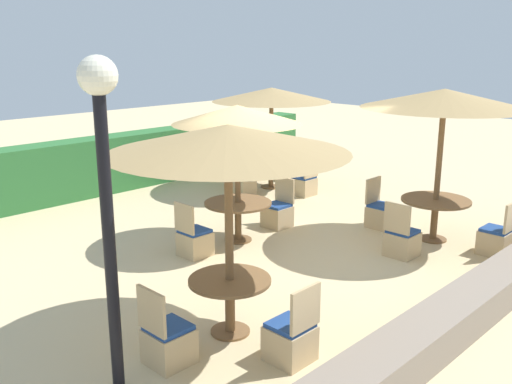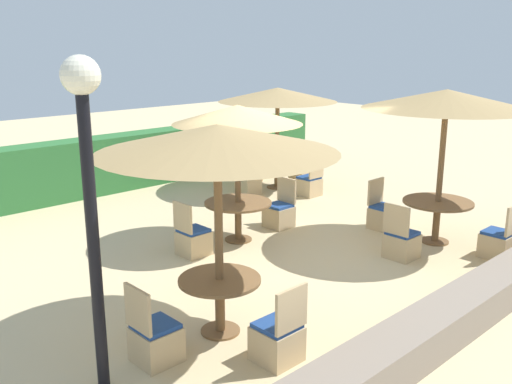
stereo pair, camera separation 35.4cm
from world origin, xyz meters
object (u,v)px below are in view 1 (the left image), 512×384
(lamp_post, at_px, (104,164))
(patio_chair_front_left_south, at_px, (291,339))
(patio_chair_front_right_north, at_px, (381,214))
(patio_chair_center_west, at_px, (194,240))
(parasol_back_right, at_px, (271,95))
(patio_chair_back_right_east, at_px, (295,170))
(patio_chair_back_right_south, at_px, (304,184))
(round_table_front_right, at_px, (435,207))
(parasol_front_right, at_px, (444,99))
(patio_chair_back_right_north, at_px, (243,171))
(parasol_center, at_px, (237,115))
(round_table_back_right, at_px, (271,165))
(patio_chair_back_right_west, at_px, (242,183))
(parasol_front_left, at_px, (228,140))
(patio_chair_front_right_south, at_px, (496,239))
(round_table_center, at_px, (238,209))
(round_table_front_left, at_px, (230,291))
(patio_chair_center_east, at_px, (278,213))
(patio_chair_front_left_west, at_px, (168,341))
(patio_chair_front_right_west, at_px, (402,241))

(lamp_post, xyz_separation_m, patio_chair_front_left_south, (1.65, -0.86, -2.09))
(patio_chair_front_right_north, distance_m, patio_chair_center_west, 3.71)
(patio_chair_front_right_north, xyz_separation_m, parasol_back_right, (0.80, 3.58, 1.97))
(patio_chair_back_right_east, xyz_separation_m, patio_chair_back_right_south, (-0.94, -1.09, 0.00))
(lamp_post, bearing_deg, round_table_front_right, -0.67)
(parasol_front_right, xyz_separation_m, patio_chair_back_right_north, (0.76, 5.60, -2.23))
(parasol_front_right, relative_size, parasol_center, 1.17)
(round_table_back_right, relative_size, patio_chair_back_right_west, 1.12)
(parasol_front_right, xyz_separation_m, parasol_front_left, (-4.83, 0.15, -0.13))
(patio_chair_front_right_south, xyz_separation_m, round_table_center, (-2.51, 3.56, 0.32))
(parasol_front_right, relative_size, patio_chair_back_right_east, 3.01)
(lamp_post, distance_m, patio_chair_back_right_east, 9.61)
(patio_chair_front_right_north, distance_m, patio_chair_back_right_west, 3.60)
(round_table_front_left, bearing_deg, patio_chair_front_right_south, -14.19)
(patio_chair_front_right_north, xyz_separation_m, round_table_front_left, (-4.81, -0.93, 0.28))
(patio_chair_front_right_south, bearing_deg, parasol_center, 125.17)
(parasol_back_right, relative_size, parasol_front_left, 1.01)
(round_table_front_left, distance_m, parasol_center, 3.73)
(patio_chair_front_right_south, xyz_separation_m, patio_chair_front_left_south, (-4.85, 0.30, 0.00))
(patio_chair_front_right_north, xyz_separation_m, round_table_back_right, (0.80, 3.58, 0.29))
(patio_chair_front_right_north, bearing_deg, round_table_front_left, 10.97)
(parasol_back_right, bearing_deg, patio_chair_front_right_north, -102.55)
(patio_chair_front_left_south, bearing_deg, patio_chair_front_right_south, -3.50)
(patio_chair_back_right_east, xyz_separation_m, patio_chair_center_west, (-5.18, -2.24, 0.00))
(patio_chair_front_left_south, bearing_deg, lamp_post, 152.43)
(round_table_back_right, relative_size, patio_chair_center_east, 1.12)
(round_table_back_right, relative_size, patio_chair_front_left_south, 1.12)
(lamp_post, xyz_separation_m, round_table_center, (4.00, 2.40, -1.77))
(parasol_front_left, bearing_deg, patio_chair_back_right_west, 44.24)
(parasol_front_left, relative_size, parasol_center, 1.15)
(patio_chair_back_right_north, height_order, round_table_front_left, patio_chair_back_right_north)
(patio_chair_back_right_south, relative_size, patio_chair_front_left_south, 1.00)
(parasol_front_right, height_order, parasol_back_right, parasol_front_right)
(parasol_back_right, relative_size, round_table_back_right, 2.67)
(patio_chair_back_right_north, height_order, patio_chair_front_left_west, same)
(round_table_center, height_order, patio_chair_center_west, patio_chair_center_west)
(patio_chair_center_east, bearing_deg, lamp_post, 115.55)
(patio_chair_back_right_east, height_order, patio_chair_front_left_south, same)
(patio_chair_front_right_west, bearing_deg, round_table_back_right, 158.08)
(round_table_back_right, height_order, patio_chair_front_left_south, patio_chair_front_left_south)
(lamp_post, xyz_separation_m, patio_chair_center_west, (2.97, 2.38, -2.09))
(patio_chair_back_right_west, distance_m, patio_chair_back_right_north, 1.31)
(patio_chair_front_right_south, relative_size, patio_chair_back_right_east, 1.00)
(patio_chair_front_right_north, height_order, round_table_center, patio_chair_front_right_north)
(patio_chair_back_right_east, bearing_deg, patio_chair_front_left_west, 121.34)
(lamp_post, distance_m, parasol_center, 4.66)
(lamp_post, relative_size, patio_chair_front_right_south, 3.57)
(patio_chair_back_right_east, distance_m, round_table_center, 4.73)
(patio_chair_back_right_south, bearing_deg, patio_chair_front_right_west, -117.41)
(patio_chair_front_right_south, height_order, round_table_center, patio_chair_front_right_south)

